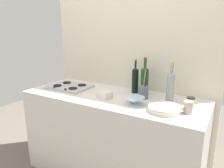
# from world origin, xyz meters

# --- Properties ---
(counter_block) EXTENTS (1.80, 0.70, 0.90)m
(counter_block) POSITION_xyz_m (0.00, 0.00, 0.45)
(counter_block) COLOR silver
(counter_block) RESTS_ON ground
(backsplash_panel) EXTENTS (1.90, 0.06, 2.49)m
(backsplash_panel) POSITION_xyz_m (0.00, 0.38, 1.24)
(backsplash_panel) COLOR beige
(backsplash_panel) RESTS_ON ground
(stovetop_hob) EXTENTS (0.45, 0.34, 0.04)m
(stovetop_hob) POSITION_xyz_m (-0.56, 0.01, 0.91)
(stovetop_hob) COLOR #B2B2B7
(stovetop_hob) RESTS_ON counter_block
(plate_stack) EXTENTS (0.26, 0.27, 0.05)m
(plate_stack) POSITION_xyz_m (0.57, -0.14, 0.92)
(plate_stack) COLOR silver
(plate_stack) RESTS_ON counter_block
(wine_bottle_leftmost) EXTENTS (0.08, 0.08, 0.38)m
(wine_bottle_leftmost) POSITION_xyz_m (0.26, 0.19, 1.05)
(wine_bottle_leftmost) COLOR #19471E
(wine_bottle_leftmost) RESTS_ON counter_block
(wine_bottle_mid_left) EXTENTS (0.07, 0.07, 0.36)m
(wine_bottle_mid_left) POSITION_xyz_m (0.54, 0.11, 1.04)
(wine_bottle_mid_left) COLOR gray
(wine_bottle_mid_left) RESTS_ON counter_block
(wine_bottle_mid_right) EXTENTS (0.07, 0.07, 0.35)m
(wine_bottle_mid_right) POSITION_xyz_m (0.15, 0.21, 1.04)
(wine_bottle_mid_right) COLOR black
(wine_bottle_mid_right) RESTS_ON counter_block
(mixing_bowl) EXTENTS (0.18, 0.18, 0.07)m
(mixing_bowl) POSITION_xyz_m (0.30, -0.12, 0.94)
(mixing_bowl) COLOR silver
(mixing_bowl) RESTS_ON counter_block
(butter_dish) EXTENTS (0.15, 0.13, 0.06)m
(butter_dish) POSITION_xyz_m (-0.03, -0.09, 0.93)
(butter_dish) COLOR silver
(butter_dish) RESTS_ON counter_block
(utensil_crock) EXTENTS (0.10, 0.10, 0.29)m
(utensil_crock) POSITION_xyz_m (0.30, 0.08, 0.97)
(utensil_crock) COLOR slate
(utensil_crock) RESTS_ON counter_block
(condiment_jar_front) EXTENTS (0.07, 0.07, 0.10)m
(condiment_jar_front) POSITION_xyz_m (0.73, 0.03, 0.95)
(condiment_jar_front) COLOR gold
(condiment_jar_front) RESTS_ON counter_block
(condiment_jar_rear) EXTENTS (0.07, 0.07, 0.10)m
(condiment_jar_rear) POSITION_xyz_m (0.74, -0.09, 0.95)
(condiment_jar_rear) COLOR #9E998C
(condiment_jar_rear) RESTS_ON counter_block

